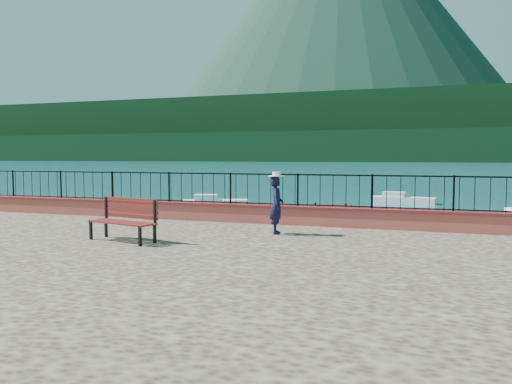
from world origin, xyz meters
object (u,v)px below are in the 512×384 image
Objects in this scene: boat_3 at (216,200)px; person at (276,205)px; boat_4 at (404,197)px; boat_1 at (458,233)px; park_bench at (123,229)px; boat_0 at (273,223)px.

person is at bearing -84.70° from boat_3.
person is at bearing -88.53° from boat_4.
boat_1 is 0.87× the size of boat_3.
boat_1 is 0.86× the size of boat_4.
person is 23.75m from boat_4.
boat_3 is (-6.18, 19.59, -1.11)m from park_bench.
park_bench is 4.01m from person.
boat_1 and boat_4 have the same top height.
park_bench reaches higher than boat_4.
boat_1 is (8.12, 9.64, -1.11)m from park_bench.
person is 19.68m from boat_3.
boat_1 is (4.92, 7.27, -1.57)m from person.
park_bench is at bearing 110.18° from person.
boat_3 is (-6.90, 9.49, 0.00)m from boat_0.
boat_1 is at bearing 63.76° from park_bench.
boat_4 is at bearing 92.14° from park_bench.
park_bench reaches higher than boat_3.
boat_3 is 0.99× the size of boat_4.
boat_1 is at bearing 3.42° from boat_0.
boat_1 is at bearing -50.39° from person.
boat_4 is at bearing -21.62° from person.
park_bench is 0.46× the size of boat_4.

